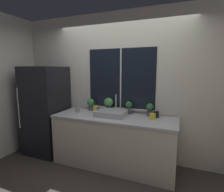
{
  "coord_description": "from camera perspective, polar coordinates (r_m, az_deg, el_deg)",
  "views": [
    {
      "loc": [
        1.03,
        -2.35,
        1.67
      ],
      "look_at": [
        -0.03,
        0.34,
        1.23
      ],
      "focal_mm": 28.0,
      "sensor_mm": 36.0,
      "label": 1
    }
  ],
  "objects": [
    {
      "name": "potted_plant_far_left",
      "position": [
        3.43,
        -6.94,
        -2.44
      ],
      "size": [
        0.14,
        0.14,
        0.23
      ],
      "color": "#4C4C51",
      "rests_on": "counter"
    },
    {
      "name": "sink",
      "position": [
        3.03,
        -0.26,
        -5.56
      ],
      "size": [
        0.5,
        0.46,
        0.34
      ],
      "color": "#ADADB2",
      "rests_on": "counter"
    },
    {
      "name": "wall_back",
      "position": [
        3.28,
        3.07,
        3.06
      ],
      "size": [
        8.0,
        0.09,
        2.7
      ],
      "color": "beige",
      "rests_on": "ground_plane"
    },
    {
      "name": "potted_plant_center_left",
      "position": [
        3.26,
        -1.15,
        -2.63
      ],
      "size": [
        0.17,
        0.17,
        0.27
      ],
      "color": "#4C4C51",
      "rests_on": "counter"
    },
    {
      "name": "ground_plane",
      "position": [
        3.06,
        -1.96,
        -24.38
      ],
      "size": [
        14.0,
        14.0,
        0.0
      ],
      "primitive_type": "plane",
      "color": "#38332D"
    },
    {
      "name": "mug_black",
      "position": [
        3.01,
        14.3,
        -5.82
      ],
      "size": [
        0.09,
        0.09,
        0.1
      ],
      "color": "black",
      "rests_on": "counter"
    },
    {
      "name": "potted_plant_center_right",
      "position": [
        3.14,
        5.49,
        -3.7
      ],
      "size": [
        0.12,
        0.12,
        0.22
      ],
      "color": "#4C4C51",
      "rests_on": "counter"
    },
    {
      "name": "counter",
      "position": [
        3.13,
        0.51,
        -14.46
      ],
      "size": [
        2.09,
        0.69,
        0.88
      ],
      "color": "beige",
      "rests_on": "ground_plane"
    },
    {
      "name": "wall_left",
      "position": [
        4.97,
        -17.55,
        4.58
      ],
      "size": [
        0.06,
        7.0,
        2.7
      ],
      "color": "beige",
      "rests_on": "ground_plane"
    },
    {
      "name": "mug_grey",
      "position": [
        3.33,
        -11.23,
        -4.44
      ],
      "size": [
        0.08,
        0.08,
        0.09
      ],
      "color": "gray",
      "rests_on": "counter"
    },
    {
      "name": "refrigerator",
      "position": [
        3.75,
        -20.68,
        -4.34
      ],
      "size": [
        0.72,
        0.72,
        1.72
      ],
      "color": "black",
      "rests_on": "ground_plane"
    },
    {
      "name": "potted_plant_far_right",
      "position": [
        3.07,
        12.24,
        -4.25
      ],
      "size": [
        0.12,
        0.12,
        0.22
      ],
      "color": "#4C4C51",
      "rests_on": "counter"
    },
    {
      "name": "mug_yellow",
      "position": [
        2.87,
        13.1,
        -6.55
      ],
      "size": [
        0.09,
        0.09,
        0.1
      ],
      "color": "gold",
      "rests_on": "counter"
    },
    {
      "name": "soap_bottle",
      "position": [
        3.17,
        -5.58,
        -4.29
      ],
      "size": [
        0.07,
        0.07,
        0.2
      ],
      "color": "#DBD14C",
      "rests_on": "counter"
    }
  ]
}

